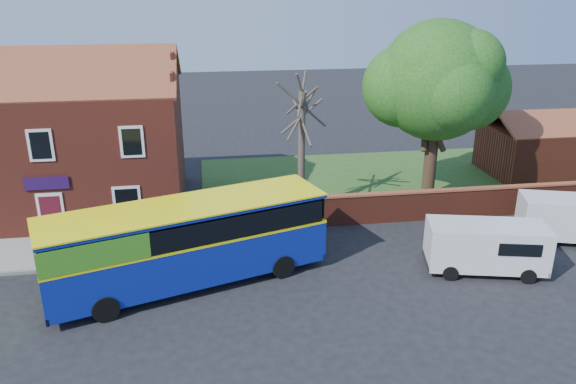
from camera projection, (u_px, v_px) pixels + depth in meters
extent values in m
plane|color=black|center=(205.00, 311.00, 20.89)|extent=(120.00, 120.00, 0.00)
cube|color=gray|center=(46.00, 253.00, 25.21)|extent=(18.00, 3.50, 0.12)
cube|color=slate|center=(36.00, 271.00, 23.59)|extent=(18.00, 0.15, 0.14)
cube|color=#426B28|center=(414.00, 179.00, 34.74)|extent=(26.00, 12.00, 0.04)
cube|color=maroon|center=(64.00, 150.00, 29.42)|extent=(12.00, 8.00, 6.50)
cube|color=brown|center=(42.00, 73.00, 26.07)|extent=(12.30, 4.08, 2.16)
cube|color=brown|center=(61.00, 62.00, 29.78)|extent=(12.30, 4.08, 2.16)
cube|color=black|center=(41.00, 145.00, 25.21)|extent=(1.10, 0.06, 1.50)
cube|color=#4C0F19|center=(52.00, 217.00, 26.42)|extent=(0.95, 0.04, 2.10)
cube|color=silver|center=(52.00, 216.00, 26.42)|extent=(1.20, 0.06, 2.30)
cube|color=#250D3D|center=(46.00, 183.00, 25.82)|extent=(2.00, 0.06, 0.60)
cube|color=maroon|center=(456.00, 204.00, 28.93)|extent=(22.00, 0.30, 1.50)
cube|color=brown|center=(458.00, 189.00, 28.65)|extent=(22.00, 0.38, 0.10)
cube|color=maroon|center=(552.00, 150.00, 35.48)|extent=(8.00, 5.00, 3.00)
cube|color=brown|center=(569.00, 123.00, 33.61)|extent=(8.20, 2.56, 1.24)
cube|color=brown|center=(546.00, 114.00, 35.92)|extent=(8.20, 2.56, 1.24)
cube|color=#0E229A|center=(189.00, 254.00, 22.43)|extent=(11.40, 6.09, 1.76)
cube|color=#FFEC0D|center=(187.00, 234.00, 22.12)|extent=(11.43, 6.12, 0.10)
cube|color=black|center=(187.00, 222.00, 21.94)|extent=(10.98, 5.97, 0.88)
cube|color=#479D22|center=(89.00, 240.00, 20.40)|extent=(4.46, 3.85, 0.94)
cube|color=#0E229A|center=(186.00, 208.00, 21.73)|extent=(11.40, 6.09, 0.14)
cube|color=#FFEC0D|center=(185.00, 206.00, 21.70)|extent=(11.45, 6.14, 0.06)
cylinder|color=black|center=(106.00, 309.00, 20.12)|extent=(1.04, 0.58, 1.00)
cylinder|color=black|center=(94.00, 277.00, 22.30)|extent=(1.04, 0.58, 1.00)
cylinder|color=black|center=(283.00, 266.00, 23.11)|extent=(1.04, 0.58, 1.00)
cylinder|color=black|center=(257.00, 242.00, 25.29)|extent=(1.04, 0.58, 1.00)
cube|color=silver|center=(486.00, 245.00, 23.37)|extent=(5.14, 2.99, 1.83)
cube|color=black|center=(541.00, 241.00, 23.10)|extent=(0.46, 1.62, 0.72)
cube|color=black|center=(542.00, 265.00, 23.47)|extent=(0.54, 1.90, 0.23)
cylinder|color=black|center=(450.00, 273.00, 22.96)|extent=(0.67, 0.36, 0.64)
cylinder|color=black|center=(443.00, 253.00, 24.65)|extent=(0.67, 0.36, 0.64)
cylinder|color=black|center=(528.00, 276.00, 22.72)|extent=(0.67, 0.36, 0.64)
cylinder|color=black|center=(515.00, 256.00, 24.41)|extent=(0.67, 0.36, 0.64)
cube|color=silver|center=(574.00, 217.00, 26.16)|extent=(5.17, 3.28, 1.83)
cylinder|color=black|center=(542.00, 240.00, 25.85)|extent=(0.67, 0.40, 0.64)
cylinder|color=black|center=(532.00, 225.00, 27.52)|extent=(0.67, 0.40, 0.64)
cylinder|color=black|center=(430.00, 163.00, 31.18)|extent=(0.71, 0.71, 4.06)
sphere|color=#408128|center=(438.00, 81.00, 29.57)|extent=(6.35, 6.35, 6.35)
sphere|color=#408128|center=(467.00, 88.00, 30.34)|extent=(4.59, 4.59, 4.59)
sphere|color=#408128|center=(403.00, 86.00, 29.94)|extent=(4.41, 4.41, 4.41)
cylinder|color=#4C4238|center=(301.00, 153.00, 29.01)|extent=(0.36, 0.36, 6.38)
cylinder|color=#4C4238|center=(302.00, 110.00, 28.21)|extent=(0.37, 3.11, 2.51)
cylinder|color=#4C4238|center=(302.00, 114.00, 28.29)|extent=(1.63, 2.30, 2.30)
cylinder|color=#4C4238|center=(302.00, 105.00, 28.13)|extent=(2.61, 1.20, 2.54)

